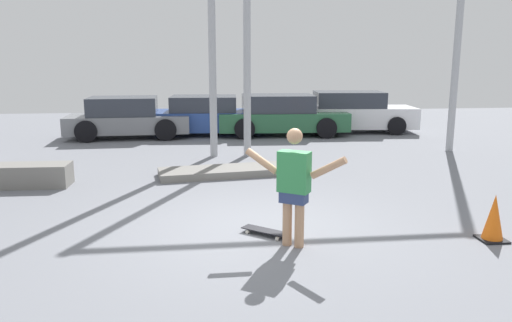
% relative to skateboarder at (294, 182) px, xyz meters
% --- Properties ---
extents(ground_plane, '(36.00, 36.00, 0.00)m').
position_rel_skateboarder_xyz_m(ground_plane, '(-0.42, 0.73, -0.93)').
color(ground_plane, slate).
extents(skateboarder, '(1.31, 0.91, 1.69)m').
position_rel_skateboarder_xyz_m(skateboarder, '(0.00, 0.00, 0.00)').
color(skateboarder, tan).
rests_on(skateboarder, ground_plane).
extents(skateboard, '(0.73, 0.66, 0.08)m').
position_rel_skateboarder_xyz_m(skateboard, '(-0.33, 0.48, -0.87)').
color(skateboard, black).
rests_on(skateboard, ground_plane).
extents(grind_box, '(2.71, 0.75, 0.47)m').
position_rel_skateboarder_xyz_m(grind_box, '(-5.35, 3.99, -0.70)').
color(grind_box, slate).
rests_on(grind_box, ground_plane).
extents(manual_pad, '(3.46, 1.39, 0.17)m').
position_rel_skateboarder_xyz_m(manual_pad, '(-0.53, 4.55, -0.85)').
color(manual_pad, slate).
rests_on(manual_pad, ground_plane).
extents(parked_car_grey, '(4.07, 2.03, 1.36)m').
position_rel_skateboarder_xyz_m(parked_car_grey, '(-3.67, 10.49, -0.27)').
color(parked_car_grey, slate).
rests_on(parked_car_grey, ground_plane).
extents(parked_car_blue, '(4.18, 2.18, 1.35)m').
position_rel_skateboarder_xyz_m(parked_car_blue, '(-0.96, 10.86, -0.28)').
color(parked_car_blue, '#284793').
rests_on(parked_car_blue, ground_plane).
extents(parked_car_green, '(4.50, 2.16, 1.40)m').
position_rel_skateboarder_xyz_m(parked_car_green, '(1.59, 10.49, -0.26)').
color(parked_car_green, '#28603D').
rests_on(parked_car_green, ground_plane).
extents(parked_car_white, '(4.53, 2.24, 1.46)m').
position_rel_skateboarder_xyz_m(parked_car_white, '(4.28, 10.95, -0.23)').
color(parked_car_white, white).
rests_on(parked_car_white, ground_plane).
extents(traffic_cone, '(0.38, 0.38, 0.70)m').
position_rel_skateboarder_xyz_m(traffic_cone, '(2.95, -0.13, -0.59)').
color(traffic_cone, black).
rests_on(traffic_cone, ground_plane).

